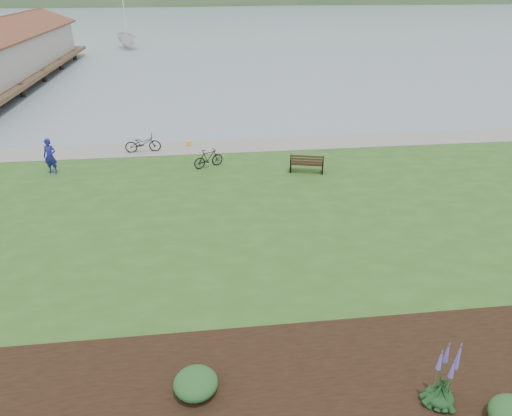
{
  "coord_description": "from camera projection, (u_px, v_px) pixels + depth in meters",
  "views": [
    {
      "loc": [
        -2.16,
        -16.92,
        8.81
      ],
      "look_at": [
        -0.43,
        -2.39,
        1.3
      ],
      "focal_mm": 32.0,
      "sensor_mm": 36.0,
      "label": 1
    }
  ],
  "objects": [
    {
      "name": "garden_bed",
      "position": [
        439.0,
        377.0,
        10.66
      ],
      "size": [
        24.0,
        4.4,
        0.04
      ],
      "primitive_type": "cube",
      "color": "black",
      "rests_on": "lawn"
    },
    {
      "name": "park_bench",
      "position": [
        307.0,
        163.0,
        21.5
      ],
      "size": [
        1.67,
        1.01,
        0.97
      ],
      "rotation": [
        0.0,
        0.0,
        -0.26
      ],
      "color": "black",
      "rests_on": "lawn"
    },
    {
      "name": "sailboat",
      "position": [
        129.0,
        49.0,
        60.77
      ],
      "size": [
        11.8,
        11.89,
        23.86
      ],
      "primitive_type": "imported",
      "rotation": [
        0.0,
        0.0,
        0.38
      ],
      "color": "silver",
      "rests_on": "ground"
    },
    {
      "name": "echium_0",
      "position": [
        444.0,
        379.0,
        9.7
      ],
      "size": [
        0.62,
        0.62,
        1.77
      ],
      "color": "#123317",
      "rests_on": "garden_bed"
    },
    {
      "name": "bicycle_b",
      "position": [
        208.0,
        158.0,
        22.11
      ],
      "size": [
        1.02,
        1.58,
        0.92
      ],
      "primitive_type": "imported",
      "rotation": [
        0.0,
        0.0,
        1.99
      ],
      "color": "black",
      "rests_on": "lawn"
    },
    {
      "name": "shrub_0",
      "position": [
        196.0,
        383.0,
        10.16
      ],
      "size": [
        1.0,
        1.0,
        0.5
      ],
      "primitive_type": "ellipsoid",
      "color": "#1E4C21",
      "rests_on": "garden_bed"
    },
    {
      "name": "person",
      "position": [
        49.0,
        153.0,
        21.24
      ],
      "size": [
        0.8,
        0.63,
        1.97
      ],
      "primitive_type": "imported",
      "rotation": [
        0.0,
        0.0,
        -0.2
      ],
      "color": "navy",
      "rests_on": "lawn"
    },
    {
      "name": "pannier",
      "position": [
        189.0,
        144.0,
        24.99
      ],
      "size": [
        0.25,
        0.31,
        0.29
      ],
      "primitive_type": "cube",
      "rotation": [
        0.0,
        0.0,
        0.29
      ],
      "color": "yellow",
      "rests_on": "lawn"
    },
    {
      "name": "ground",
      "position": [
        259.0,
        209.0,
        19.2
      ],
      "size": [
        600.0,
        600.0,
        0.0
      ],
      "primitive_type": "plane",
      "color": "gray",
      "rests_on": "ground"
    },
    {
      "name": "far_hillside",
      "position": [
        256.0,
        1.0,
        171.5
      ],
      "size": [
        580.0,
        80.0,
        38.0
      ],
      "primitive_type": null,
      "color": "#385932",
      "rests_on": "ground"
    },
    {
      "name": "bicycle_a",
      "position": [
        143.0,
        143.0,
        24.0
      ],
      "size": [
        0.76,
        1.9,
        0.97
      ],
      "primitive_type": "imported",
      "rotation": [
        0.0,
        0.0,
        1.63
      ],
      "color": "black",
      "rests_on": "lawn"
    },
    {
      "name": "lawn",
      "position": [
        266.0,
        228.0,
        17.34
      ],
      "size": [
        34.0,
        20.0,
        0.4
      ],
      "primitive_type": "cube",
      "color": "#2B551E",
      "rests_on": "ground"
    },
    {
      "name": "shoreline_path",
      "position": [
        244.0,
        146.0,
        25.11
      ],
      "size": [
        34.0,
        2.2,
        0.03
      ],
      "primitive_type": "cube",
      "color": "gray",
      "rests_on": "lawn"
    }
  ]
}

